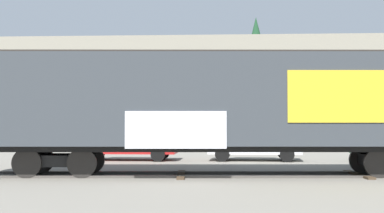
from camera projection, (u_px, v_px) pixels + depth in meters
ground_plane at (213, 176)px, 16.45m from camera, size 260.00×260.00×0.00m
track at (308, 174)px, 16.43m from camera, size 59.99×5.10×0.08m
freight_car at (229, 103)px, 16.50m from camera, size 16.59×3.93×4.06m
hillside at (218, 94)px, 86.75m from camera, size 148.21×40.86×18.15m
parked_car_red at (126, 142)px, 23.52m from camera, size 4.63×1.96×1.65m
parked_car_white at (254, 142)px, 23.33m from camera, size 4.27×2.19×1.61m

